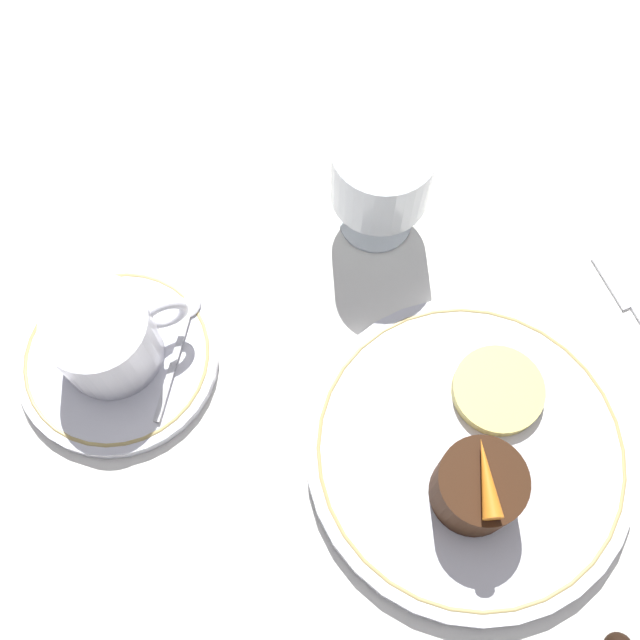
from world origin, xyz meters
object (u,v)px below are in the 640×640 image
dinner_plate (469,451)px  coffee_cup (105,337)px  wine_glass (381,177)px  dessert_cake (478,487)px

dinner_plate → coffee_cup: (-0.22, 0.17, 0.03)m
dinner_plate → wine_glass: (0.02, 0.21, 0.06)m
dinner_plate → dessert_cake: bearing=-116.1°
dessert_cake → dinner_plate: bearing=63.9°
coffee_cup → wine_glass: size_ratio=1.04×
wine_glass → dessert_cake: wine_glass is taller
coffee_cup → dessert_cake: bearing=-44.3°
dinner_plate → wine_glass: size_ratio=2.41×
coffee_cup → dessert_cake: 0.29m
coffee_cup → dessert_cake: size_ratio=1.71×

